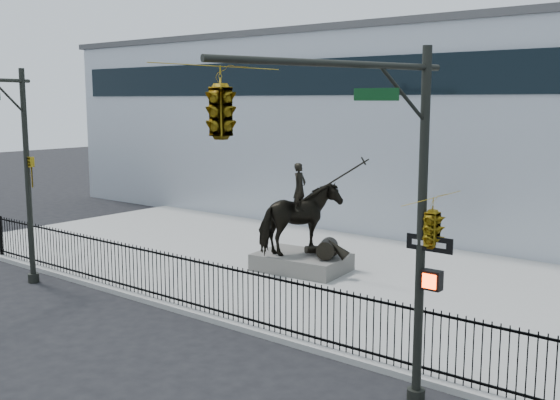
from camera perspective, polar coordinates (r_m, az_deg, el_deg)
The scene contains 8 objects.
ground at distance 17.84m, azimuth -9.42°, elevation -11.07°, with size 120.00×120.00×0.00m, color black.
plaza at distance 22.85m, azimuth 3.83°, elevation -6.34°, with size 30.00×12.00×0.15m, color #9C9B99.
building at distance 33.60m, azimuth 16.79°, elevation 5.78°, with size 44.00×14.00×9.00m, color #B5BDC5.
picket_fence at distance 18.37m, azimuth -6.56°, elevation -7.46°, with size 22.10×0.10×1.50m.
statue_plinth at distance 22.78m, azimuth 1.89°, elevation -5.43°, with size 3.06×2.10×0.57m, color #5F5D57.
equestrian_statue at distance 22.44m, azimuth 2.04°, elevation -1.76°, with size 3.90×2.63×3.32m.
traffic_signal_left at distance 22.10m, azimuth -22.70°, elevation 2.92°, with size 1.52×4.84×7.00m.
traffic_signal_right at distance 11.04m, azimuth 4.79°, elevation 2.68°, with size 2.17×6.86×7.00m.
Camera 1 is at (12.60, -11.11, 6.01)m, focal length 42.00 mm.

